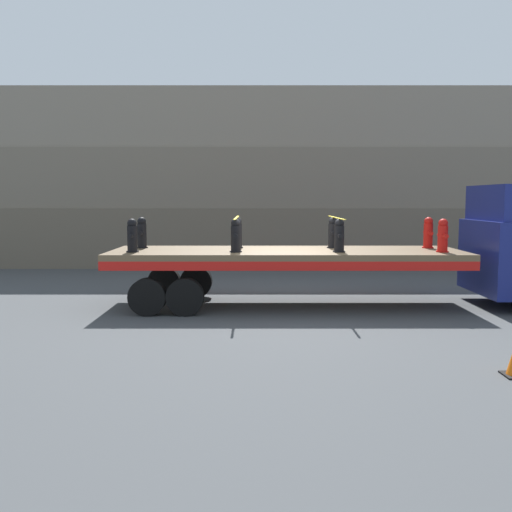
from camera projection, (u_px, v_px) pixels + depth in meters
The scene contains 13 objects.
ground_plane at pixel (286, 306), 13.69m from camera, with size 120.00×120.00×0.00m, color #3F4244.
rock_cliff at pixel (275, 179), 22.14m from camera, with size 60.00×3.30×6.62m.
flatbed_trailer at pixel (263, 261), 13.58m from camera, with size 8.28×2.61×1.34m.
fire_hydrant_black_near_0 at pixel (132, 236), 12.97m from camera, with size 0.28×0.52×0.76m.
fire_hydrant_black_far_0 at pixel (142, 233), 14.07m from camera, with size 0.28×0.52×0.76m.
fire_hydrant_black_near_1 at pixel (236, 236), 12.97m from camera, with size 0.28×0.52×0.76m.
fire_hydrant_black_far_1 at pixel (238, 233), 14.07m from camera, with size 0.28×0.52×0.76m.
fire_hydrant_black_near_2 at pixel (339, 236), 12.97m from camera, with size 0.28×0.52×0.76m.
fire_hydrant_black_far_2 at pixel (333, 233), 14.07m from camera, with size 0.28×0.52×0.76m.
fire_hydrant_red_near_3 at pixel (443, 236), 12.97m from camera, with size 0.28×0.52×0.76m.
fire_hydrant_red_far_3 at pixel (428, 233), 14.07m from camera, with size 0.28×0.52×0.76m.
cargo_strap_rear at pixel (237, 218), 13.48m from camera, with size 0.05×2.71×0.01m.
cargo_strap_middle at pixel (336, 218), 13.48m from camera, with size 0.05×2.71×0.01m.
Camera 1 is at (-0.72, -13.50, 2.56)m, focal length 40.00 mm.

